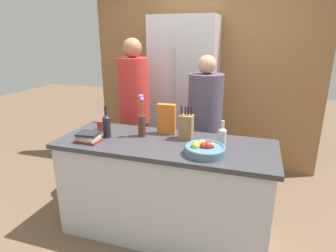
% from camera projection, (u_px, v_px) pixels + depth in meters
% --- Properties ---
extents(ground_plane, '(14.00, 14.00, 0.00)m').
position_uv_depth(ground_plane, '(165.00, 229.00, 2.71)').
color(ground_plane, brown).
extents(kitchen_island, '(1.90, 0.73, 0.90)m').
position_uv_depth(kitchen_island, '(165.00, 188.00, 2.58)').
color(kitchen_island, silver).
rests_on(kitchen_island, ground_plane).
extents(back_wall_wood, '(3.10, 0.12, 2.60)m').
position_uv_depth(back_wall_wood, '(204.00, 73.00, 3.85)').
color(back_wall_wood, olive).
rests_on(back_wall_wood, ground_plane).
extents(refrigerator, '(0.80, 0.62, 2.02)m').
position_uv_depth(refrigerator, '(185.00, 98.00, 3.66)').
color(refrigerator, '#B7B7BC').
rests_on(refrigerator, ground_plane).
extents(fruit_bowl, '(0.32, 0.32, 0.11)m').
position_uv_depth(fruit_bowl, '(205.00, 149.00, 2.18)').
color(fruit_bowl, slate).
rests_on(fruit_bowl, kitchen_island).
extents(knife_block, '(0.12, 0.10, 0.31)m').
position_uv_depth(knife_block, '(186.00, 127.00, 2.48)').
color(knife_block, olive).
rests_on(knife_block, kitchen_island).
extents(flower_vase, '(0.07, 0.07, 0.39)m').
position_uv_depth(flower_vase, '(142.00, 121.00, 2.55)').
color(flower_vase, '#4C2D1E').
rests_on(flower_vase, kitchen_island).
extents(cereal_box, '(0.17, 0.07, 0.28)m').
position_uv_depth(cereal_box, '(166.00, 119.00, 2.62)').
color(cereal_box, orange).
rests_on(cereal_box, kitchen_island).
extents(coffee_mug, '(0.11, 0.10, 0.10)m').
position_uv_depth(coffee_mug, '(101.00, 126.00, 2.72)').
color(coffee_mug, '#99332D').
rests_on(coffee_mug, kitchen_island).
extents(book_stack, '(0.21, 0.16, 0.08)m').
position_uv_depth(book_stack, '(88.00, 137.00, 2.44)').
color(book_stack, maroon).
rests_on(book_stack, kitchen_island).
extents(bottle_oil, '(0.07, 0.07, 0.29)m').
position_uv_depth(bottle_oil, '(107.00, 125.00, 2.53)').
color(bottle_oil, black).
rests_on(bottle_oil, kitchen_island).
extents(bottle_vinegar, '(0.07, 0.07, 0.21)m').
position_uv_depth(bottle_vinegar, '(222.00, 135.00, 2.35)').
color(bottle_vinegar, '#B2BCC1').
rests_on(bottle_vinegar, kitchen_island).
extents(person_at_sink, '(0.34, 0.34, 1.77)m').
position_uv_depth(person_at_sink, '(134.00, 109.00, 3.17)').
color(person_at_sink, '#383842').
rests_on(person_at_sink, ground_plane).
extents(person_in_blue, '(0.36, 0.36, 1.60)m').
position_uv_depth(person_in_blue, '(205.00, 123.00, 2.98)').
color(person_in_blue, '#383842').
rests_on(person_in_blue, ground_plane).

